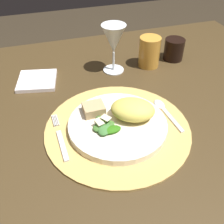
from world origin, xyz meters
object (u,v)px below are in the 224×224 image
Objects in this scene: fork at (60,138)px; napkin at (37,81)px; dining_table at (133,139)px; spoon at (164,110)px; amber_tumbler at (149,52)px; wine_glass at (114,40)px; dark_tumbler at (174,49)px; dinner_plate at (118,125)px.

napkin is at bearing 96.44° from fork.
spoon is (0.08, -0.03, 0.12)m from dining_table.
napkin is at bearing 179.10° from amber_tumbler.
wine_glass is 0.25m from dark_tumbler.
wine_glass reaches higher than amber_tumbler.
napkin is at bearing 141.34° from spoon.
spoon and napkin have the same top height.
fork is at bearing 179.08° from dinner_plate.
fork is at bearing -147.21° from dark_tumbler.
spoon is 0.27m from amber_tumbler.
dark_tumbler is at bearing 58.44° from spoon.
dining_table is 8.80× the size of spoon.
napkin is at bearing 179.36° from wine_glass.
wine_glass is (0.23, 0.29, 0.11)m from fork.
dinner_plate is 2.43× the size of amber_tumbler.
wine_glass is (0.08, 0.29, 0.10)m from dinner_plate.
spoon is 0.29m from wine_glass.
dinner_plate is at bearing -169.38° from spoon.
dining_table is 0.38m from dark_tumbler.
amber_tumbler reaches higher than fork.
wine_glass is at bearing 178.57° from amber_tumbler.
dining_table is at bearing 160.16° from spoon.
dinner_plate is at bearing -126.34° from amber_tumbler.
amber_tumbler is (0.36, 0.29, 0.04)m from fork.
spoon is 0.87× the size of wine_glass.
fork is 1.42× the size of napkin.
dining_table is at bearing 13.66° from fork.
napkin is (-0.33, 0.27, -0.00)m from spoon.
spoon is at bearing 10.62° from dinner_plate.
dining_table is 7.63× the size of wine_glass.
dark_tumbler is (0.50, 0.01, 0.03)m from napkin.
spoon is at bearing 4.87° from fork.
spoon is 1.17× the size of napkin.
napkin is 0.29m from wine_glass.
amber_tumbler is (0.06, 0.26, 0.04)m from spoon.
napkin reaches higher than fork.
fork is 0.38m from wine_glass.
dark_tumbler is at bearing 3.38° from wine_glass.
spoon is 0.43m from napkin.
dining_table is at bearing -92.44° from wine_glass.
spoon is at bearing -121.56° from dark_tumbler.
fork is 1.62× the size of amber_tumbler.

